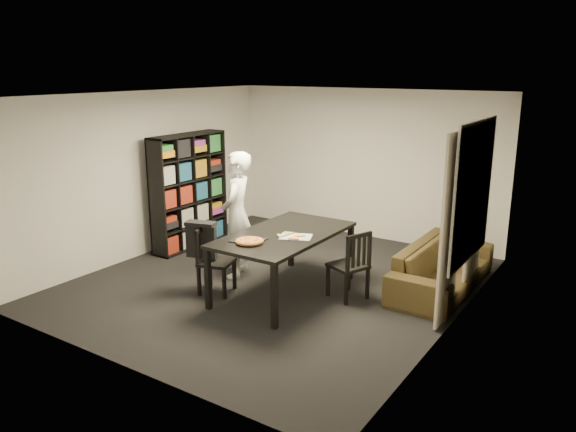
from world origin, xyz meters
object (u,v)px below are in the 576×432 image
Objects in this scene: baking_tray at (248,240)px; pepperoni_pizza at (250,241)px; bookshelf at (189,191)px; dining_table at (284,239)px; chair_left at (210,256)px; person at (237,215)px; chair_right at (353,261)px; sofa at (443,267)px.

pepperoni_pizza is at bearing -45.23° from baking_tray.
bookshelf is 2.65m from baking_tray.
dining_table is at bearing 69.40° from baking_tray.
chair_left reaches higher than baking_tray.
person is at bearing -23.40° from bookshelf.
dining_table is 2.18× the size of chair_right.
bookshelf is 0.89× the size of sofa.
sofa is (4.19, 0.46, -0.64)m from bookshelf.
pepperoni_pizza reaches higher than sofa.
baking_tray is (0.65, -0.01, 0.33)m from chair_left.
bookshelf is at bearing 148.42° from pepperoni_pizza.
bookshelf is at bearing 160.91° from dining_table.
pepperoni_pizza is at bearing -101.39° from dining_table.
chair_left reaches higher than sofa.
bookshelf is 3.40m from chair_right.
bookshelf is 0.94× the size of dining_table.
baking_tray is at bearing -31.36° from chair_right.
chair_left is at bearing -148.97° from dining_table.
pepperoni_pizza is (-0.99, -0.89, 0.34)m from chair_right.
pepperoni_pizza is (0.73, -0.08, 0.35)m from chair_left.
bookshelf reaches higher than baking_tray.
bookshelf is 4.75× the size of baking_tray.
person is at bearing -9.99° from chair_left.
chair_right is at bearing 42.03° from pepperoni_pizza.
sofa is at bearing 160.87° from chair_right.
baking_tray is (-1.06, -0.82, 0.32)m from chair_right.
person is (-0.93, 0.19, 0.14)m from dining_table.
chair_right is 1.38m from baking_tray.
pepperoni_pizza is at bearing -113.32° from chair_left.
bookshelf is at bearing 96.31° from sofa.
person is (1.53, -0.66, -0.04)m from bookshelf.
bookshelf is 2.10× the size of chair_left.
pepperoni_pizza is at bearing 24.22° from person.
chair_left is 1.90m from chair_right.
dining_table is 0.96m from person.
person is (-0.09, 0.70, 0.39)m from chair_left.
bookshelf reaches higher than sofa.
chair_left is 3.16m from sofa.
sofa is at bearing -71.69° from chair_left.
chair_right reaches higher than baking_tray.
sofa is at bearing 45.88° from pepperoni_pizza.
bookshelf is 1.05× the size of person.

